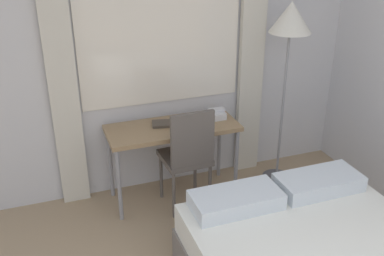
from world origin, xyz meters
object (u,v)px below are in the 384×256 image
(desk_chair, at_px, (188,153))
(book, at_px, (164,123))
(standing_lamp, at_px, (290,30))
(desk, at_px, (173,133))
(telephone, at_px, (217,114))

(desk_chair, relative_size, book, 4.01)
(book, bearing_deg, standing_lamp, -6.05)
(desk, distance_m, standing_lamp, 1.37)
(desk, height_order, telephone, telephone)
(telephone, distance_m, book, 0.51)
(desk_chair, distance_m, telephone, 0.51)
(standing_lamp, distance_m, telephone, 0.98)
(desk, distance_m, book, 0.11)
(desk_chair, bearing_deg, standing_lamp, 6.43)
(telephone, xyz_separation_m, book, (-0.51, 0.01, -0.02))
(desk, bearing_deg, book, 140.46)
(desk, height_order, desk_chair, desk_chair)
(desk, bearing_deg, telephone, 5.69)
(desk, height_order, book, book)
(book, bearing_deg, desk, -39.54)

